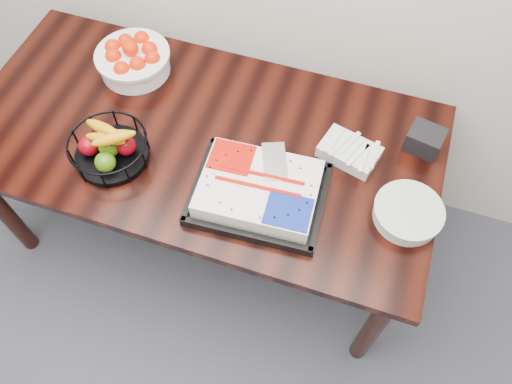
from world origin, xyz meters
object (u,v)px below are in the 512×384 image
(table, at_px, (201,149))
(fruit_basket, at_px, (109,147))
(cake_tray, at_px, (259,190))
(tangerine_bowl, at_px, (132,55))
(plate_stack, at_px, (408,213))
(napkin_box, at_px, (425,140))

(table, distance_m, fruit_basket, 0.36)
(table, bearing_deg, fruit_basket, -143.05)
(cake_tray, distance_m, fruit_basket, 0.56)
(cake_tray, xyz_separation_m, tangerine_bowl, (-0.67, 0.41, 0.04))
(tangerine_bowl, bearing_deg, plate_stack, -15.96)
(cake_tray, height_order, fruit_basket, fruit_basket)
(plate_stack, xyz_separation_m, napkin_box, (0.01, 0.31, 0.01))
(table, xyz_separation_m, cake_tray, (0.30, -0.18, 0.13))
(tangerine_bowl, distance_m, napkin_box, 1.17)
(cake_tray, relative_size, plate_stack, 2.03)
(plate_stack, height_order, napkin_box, napkin_box)
(table, xyz_separation_m, tangerine_bowl, (-0.37, 0.23, 0.17))
(table, bearing_deg, tangerine_bowl, 148.09)
(tangerine_bowl, relative_size, fruit_basket, 1.06)
(cake_tray, bearing_deg, fruit_basket, -179.00)
(cake_tray, height_order, plate_stack, cake_tray)
(tangerine_bowl, bearing_deg, napkin_box, -0.94)
(fruit_basket, bearing_deg, napkin_box, 20.93)
(table, xyz_separation_m, fruit_basket, (-0.26, -0.19, 0.15))
(plate_stack, bearing_deg, cake_tray, -170.67)
(tangerine_bowl, xyz_separation_m, napkin_box, (1.17, -0.02, -0.04))
(plate_stack, bearing_deg, napkin_box, 89.07)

